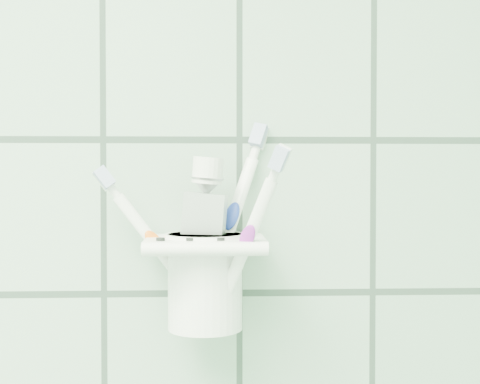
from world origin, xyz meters
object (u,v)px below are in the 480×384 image
Objects in this scene: holder_bracket at (206,246)px; toothbrush_orange at (214,225)px; toothbrush_pink at (212,224)px; toothbrush_blue at (199,212)px; cup at (205,277)px; toothpaste_tube at (196,226)px.

holder_bracket is 0.02m from toothbrush_orange.
toothbrush_pink is (0.01, 0.01, 0.02)m from holder_bracket.
holder_bracket is 0.03m from toothbrush_blue.
holder_bracket is 0.02m from toothbrush_pink.
holder_bracket is 0.55× the size of toothbrush_blue.
toothbrush_pink is at bearing 25.75° from cup.
cup is 0.45× the size of toothbrush_blue.
toothbrush_blue is (-0.01, -0.00, 0.03)m from holder_bracket.
cup is 0.57× the size of toothpaste_tube.
holder_bracket is 0.70× the size of toothpaste_tube.
cup is 0.53× the size of toothbrush_pink.
cup is (-0.00, 0.00, -0.03)m from holder_bracket.
toothpaste_tube is (-0.01, 0.00, 0.05)m from cup.
cup is 0.05m from toothpaste_tube.
toothbrush_pink reaches higher than toothpaste_tube.
toothbrush_orange reaches higher than toothbrush_pink.
toothbrush_pink is 0.96× the size of toothbrush_orange.
holder_bracket is at bearing -10.85° from toothpaste_tube.
cup is 0.05m from toothbrush_orange.
toothpaste_tube is at bearing 172.92° from cup.
toothbrush_blue is at bearing -127.21° from cup.
toothbrush_pink is at bearing 22.85° from toothpaste_tube.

